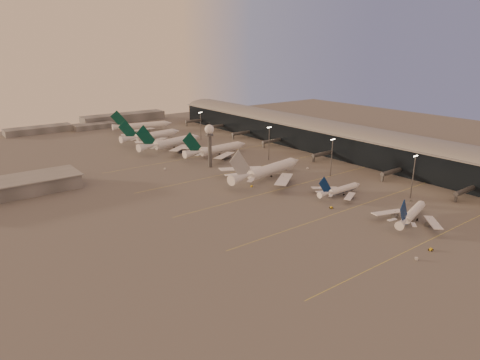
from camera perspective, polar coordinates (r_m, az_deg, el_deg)
ground at (r=208.91m, az=13.32°, el=-5.68°), size 700.00×700.00×0.00m
taxiway_markings at (r=264.83m, az=8.23°, el=-0.37°), size 180.00×185.25×0.02m
terminal at (r=353.18m, az=11.03°, el=5.77°), size 57.00×362.00×23.04m
hangar at (r=272.40m, az=-29.07°, el=-1.01°), size 82.00×27.00×8.50m
radar_tower at (r=292.12m, az=-4.08°, el=5.71°), size 6.40×6.40×31.10m
mast_a at (r=249.99m, az=22.11°, el=0.69°), size 3.60×0.56×25.00m
mast_b at (r=278.26m, az=12.14°, el=3.23°), size 3.60×0.56×25.00m
mast_c at (r=312.45m, az=3.90°, el=5.14°), size 3.60×0.56×25.00m
mast_d at (r=382.43m, az=-5.27°, el=7.40°), size 3.60×0.56×25.00m
distant_horizon at (r=476.78m, az=-18.08°, el=7.43°), size 165.00×37.50×9.00m
narrowbody_near at (r=220.37m, az=21.95°, el=-4.37°), size 39.93×31.43×15.98m
narrowbody_mid at (r=245.64m, az=13.21°, el=-1.42°), size 35.24×28.17×13.78m
widebody_white at (r=269.36m, az=3.70°, el=0.99°), size 66.76×53.05×23.66m
greentail_a at (r=325.44m, az=-3.13°, el=3.87°), size 59.76×48.11×21.70m
greentail_b at (r=350.79m, az=-9.18°, el=4.73°), size 63.79×50.99×23.46m
greentail_c at (r=382.71m, az=-11.70°, el=5.62°), size 60.68×48.71×22.11m
greentail_d at (r=433.33m, az=-12.78°, el=6.91°), size 59.76×47.94×21.80m
gsv_truck_a at (r=184.28m, az=22.46°, el=-9.46°), size 5.99×5.10×2.37m
gsv_tug_near at (r=194.39m, az=24.09°, el=-8.46°), size 2.20×3.58×1.01m
gsv_catering_a at (r=248.09m, az=21.90°, el=-2.28°), size 5.00×2.77×3.91m
gsv_tug_mid at (r=226.31m, az=12.09°, el=-3.61°), size 3.93×3.08×0.99m
gsv_truck_b at (r=265.81m, az=15.45°, el=-0.52°), size 5.80×2.77×2.25m
gsv_truck_c at (r=254.47m, az=1.61°, el=-0.70°), size 5.39×2.96×2.06m
gsv_catering_b at (r=294.13m, az=9.04°, el=1.84°), size 5.58×3.34×4.27m
gsv_tug_far at (r=291.07m, az=0.47°, el=1.55°), size 3.51×3.33×0.87m
gsv_truck_d at (r=294.34m, az=-10.05°, el=1.60°), size 2.84×5.86×2.27m
gsv_tug_hangar at (r=348.93m, az=-0.48°, el=4.27°), size 4.07×3.43×1.00m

